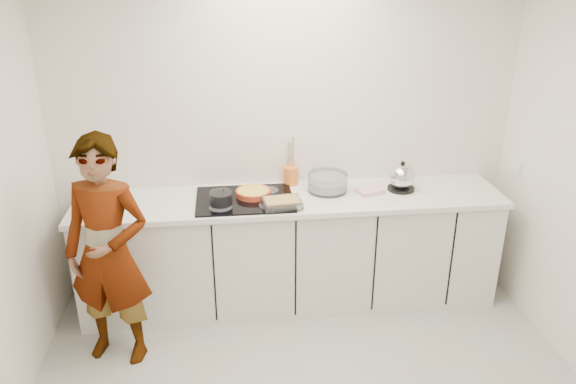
{
  "coord_description": "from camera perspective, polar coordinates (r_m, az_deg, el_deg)",
  "views": [
    {
      "loc": [
        -0.47,
        -2.58,
        2.59
      ],
      "look_at": [
        -0.05,
        1.05,
        1.05
      ],
      "focal_mm": 35.0,
      "sensor_mm": 36.0,
      "label": 1
    }
  ],
  "objects": [
    {
      "name": "tart_dish",
      "position": [
        4.23,
        -3.55,
        -0.05
      ],
      "size": [
        0.28,
        0.28,
        0.04
      ],
      "color": "#BF4222",
      "rests_on": "hob"
    },
    {
      "name": "cook",
      "position": [
        3.87,
        -17.8,
        -5.92
      ],
      "size": [
        0.67,
        0.53,
        1.6
      ],
      "primitive_type": "imported",
      "rotation": [
        0.0,
        0.0,
        -0.27
      ],
      "color": "silver",
      "rests_on": "floor"
    },
    {
      "name": "mixing_bowl",
      "position": [
        4.34,
        4.03,
        0.91
      ],
      "size": [
        0.32,
        0.32,
        0.14
      ],
      "color": "silver",
      "rests_on": "countertop"
    },
    {
      "name": "utensil_crock",
      "position": [
        4.46,
        0.3,
        1.69
      ],
      "size": [
        0.15,
        0.15,
        0.14
      ],
      "primitive_type": "cylinder",
      "rotation": [
        0.0,
        0.0,
        -0.38
      ],
      "color": "orange",
      "rests_on": "countertop"
    },
    {
      "name": "wall_back",
      "position": [
        4.4,
        -0.18,
        5.8
      ],
      "size": [
        3.6,
        0.0,
        2.6
      ],
      "primitive_type": "cube",
      "color": "white",
      "rests_on": "ground"
    },
    {
      "name": "base_cabinets",
      "position": [
        4.45,
        0.3,
        -6.13
      ],
      "size": [
        3.2,
        0.58,
        0.87
      ],
      "primitive_type": "cube",
      "color": "silver",
      "rests_on": "floor"
    },
    {
      "name": "saucepan",
      "position": [
        4.09,
        -6.81,
        -0.68
      ],
      "size": [
        0.19,
        0.19,
        0.16
      ],
      "color": "black",
      "rests_on": "hob"
    },
    {
      "name": "kettle",
      "position": [
        4.42,
        11.47,
        1.42
      ],
      "size": [
        0.27,
        0.27,
        0.24
      ],
      "color": "black",
      "rests_on": "countertop"
    },
    {
      "name": "tea_towel",
      "position": [
        4.36,
        8.3,
        0.12
      ],
      "size": [
        0.23,
        0.2,
        0.03
      ],
      "primitive_type": "cube",
      "rotation": [
        0.0,
        0.0,
        0.32
      ],
      "color": "white",
      "rests_on": "countertop"
    },
    {
      "name": "baking_dish",
      "position": [
        4.04,
        -0.61,
        -1.05
      ],
      "size": [
        0.29,
        0.23,
        0.05
      ],
      "color": "silver",
      "rests_on": "hob"
    },
    {
      "name": "countertop",
      "position": [
        4.25,
        0.31,
        -0.76
      ],
      "size": [
        3.24,
        0.64,
        0.04
      ],
      "primitive_type": "cube",
      "color": "white",
      "rests_on": "base_cabinets"
    },
    {
      "name": "hob",
      "position": [
        4.19,
        -4.4,
        -0.75
      ],
      "size": [
        0.72,
        0.54,
        0.01
      ],
      "primitive_type": "cube",
      "color": "black",
      "rests_on": "countertop"
    }
  ]
}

